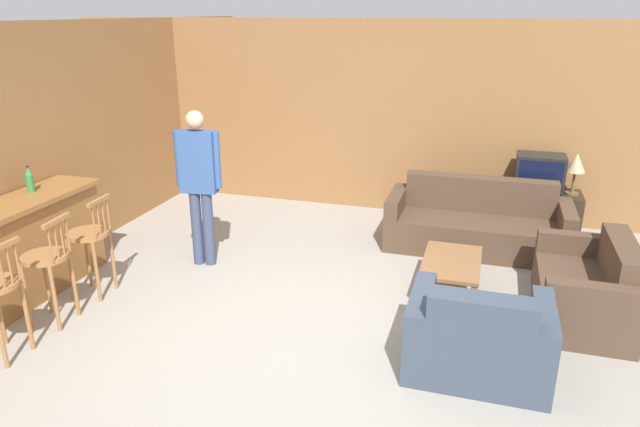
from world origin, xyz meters
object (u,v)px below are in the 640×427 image
(table_lamp, at_px, (576,164))
(person_by_window, at_px, (199,179))
(bottle, at_px, (30,180))
(armchair_near, at_px, (478,340))
(coffee_table, at_px, (451,266))
(bar_chair_mid, at_px, (48,265))
(loveseat_right, at_px, (588,289))
(tv, at_px, (540,173))
(bar_chair_far, at_px, (90,241))
(couch_far, at_px, (477,225))
(tv_unit, at_px, (534,212))

(table_lamp, xyz_separation_m, person_by_window, (-3.98, -2.11, 0.07))
(bottle, bearing_deg, armchair_near, -4.68)
(coffee_table, relative_size, person_by_window, 0.53)
(bar_chair_mid, height_order, loveseat_right, bar_chair_mid)
(coffee_table, height_order, bottle, bottle)
(armchair_near, xyz_separation_m, person_by_window, (-3.01, 1.24, 0.70))
(bar_chair_mid, xyz_separation_m, loveseat_right, (4.64, 1.49, -0.28))
(loveseat_right, relative_size, bottle, 4.99)
(loveseat_right, relative_size, tv, 2.32)
(bottle, distance_m, table_lamp, 6.15)
(bar_chair_far, height_order, loveseat_right, bar_chair_far)
(couch_far, relative_size, person_by_window, 1.21)
(bar_chair_far, height_order, tv_unit, bar_chair_far)
(tv_unit, relative_size, tv, 1.87)
(armchair_near, height_order, tv_unit, armchair_near)
(coffee_table, distance_m, tv_unit, 2.24)
(bar_chair_far, bearing_deg, table_lamp, 33.26)
(table_lamp, bearing_deg, bottle, -150.96)
(bar_chair_mid, distance_m, table_lamp, 5.95)
(bar_chair_mid, xyz_separation_m, couch_far, (3.60, 2.89, -0.28))
(armchair_near, height_order, bottle, bottle)
(bar_chair_mid, bearing_deg, person_by_window, 65.56)
(tv, height_order, table_lamp, table_lamp)
(armchair_near, xyz_separation_m, tv, (0.57, 3.34, 0.49))
(couch_far, height_order, tv, tv)
(bar_chair_mid, xyz_separation_m, person_by_window, (0.70, 1.54, 0.42))
(loveseat_right, xyz_separation_m, tv_unit, (-0.36, 2.16, -0.01))
(bar_chair_mid, relative_size, couch_far, 0.49)
(coffee_table, xyz_separation_m, person_by_window, (-2.70, -0.05, 0.68))
(coffee_table, height_order, tv, tv)
(coffee_table, bearing_deg, tv_unit, 66.87)
(couch_far, relative_size, tv, 3.62)
(armchair_near, height_order, coffee_table, armchair_near)
(loveseat_right, xyz_separation_m, tv, (-0.36, 2.16, 0.49))
(loveseat_right, bearing_deg, couch_far, 126.50)
(armchair_near, bearing_deg, coffee_table, 103.38)
(couch_far, xyz_separation_m, loveseat_right, (1.04, -1.41, -0.00))
(coffee_table, relative_size, tv_unit, 0.85)
(bar_chair_mid, relative_size, bar_chair_far, 1.00)
(loveseat_right, relative_size, person_by_window, 0.77)
(loveseat_right, xyz_separation_m, bottle, (-5.33, -0.82, 0.82))
(bar_chair_mid, relative_size, coffee_table, 1.12)
(bottle, relative_size, table_lamp, 0.51)
(armchair_near, distance_m, tv_unit, 3.39)
(bar_chair_far, bearing_deg, loveseat_right, 11.14)
(bar_chair_mid, relative_size, person_by_window, 0.59)
(couch_far, relative_size, armchair_near, 1.93)
(bar_chair_far, bearing_deg, coffee_table, 16.60)
(tv, xyz_separation_m, bottle, (-4.97, -2.98, 0.33))
(bar_chair_far, xyz_separation_m, couch_far, (3.60, 2.32, -0.28))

